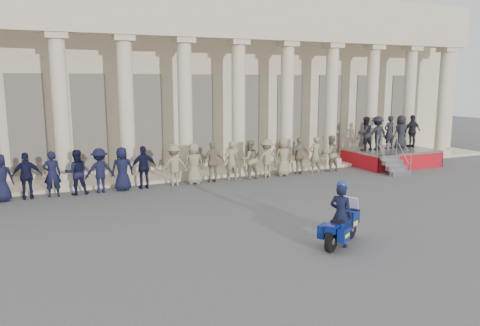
# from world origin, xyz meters

# --- Properties ---
(ground) EXTENTS (90.00, 90.00, 0.00)m
(ground) POSITION_xyz_m (0.00, 0.00, 0.00)
(ground) COLOR #454547
(ground) RESTS_ON ground
(building) EXTENTS (40.00, 12.50, 9.00)m
(building) POSITION_xyz_m (-0.00, 14.74, 4.52)
(building) COLOR #BBAA8C
(building) RESTS_ON ground
(officer_rank) EXTENTS (22.41, 0.68, 1.79)m
(officer_rank) POSITION_xyz_m (-2.52, 6.86, 0.89)
(officer_rank) COLOR black
(officer_rank) RESTS_ON ground
(reviewing_stand) EXTENTS (4.26, 4.09, 2.61)m
(reviewing_stand) POSITION_xyz_m (12.15, 7.05, 1.42)
(reviewing_stand) COLOR gray
(reviewing_stand) RESTS_ON ground
(motorcycle) EXTENTS (1.71, 1.27, 1.23)m
(motorcycle) POSITION_xyz_m (2.51, -2.13, 0.53)
(motorcycle) COLOR black
(motorcycle) RESTS_ON ground
(rider) EXTENTS (0.68, 0.75, 1.82)m
(rider) POSITION_xyz_m (2.42, -2.18, 0.90)
(rider) COLOR black
(rider) RESTS_ON ground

